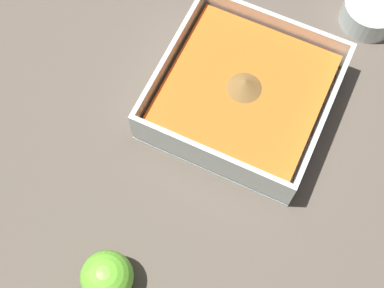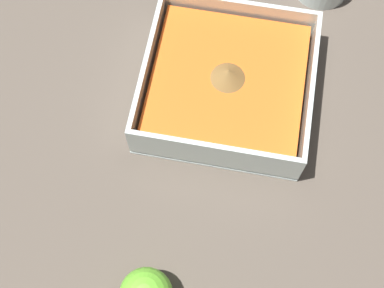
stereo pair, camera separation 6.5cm
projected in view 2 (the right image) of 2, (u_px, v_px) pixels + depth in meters
ground_plane at (223, 70)px, 0.73m from camera, size 4.00×4.00×0.00m
square_dish at (227, 85)px, 0.69m from camera, size 0.21×0.21×0.06m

